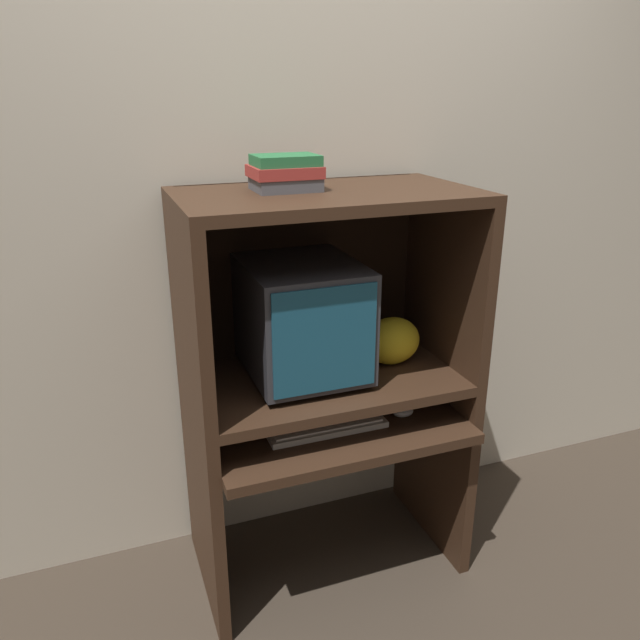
{
  "coord_description": "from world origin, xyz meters",
  "views": [
    {
      "loc": [
        -0.71,
        -1.56,
        1.72
      ],
      "look_at": [
        -0.02,
        0.27,
        0.99
      ],
      "focal_mm": 35.0,
      "sensor_mm": 36.0,
      "label": 1
    }
  ],
  "objects_px": {
    "snack_bag": "(392,341)",
    "book_stack": "(285,173)",
    "mouse": "(403,412)",
    "crt_monitor": "(302,319)",
    "keyboard": "(325,425)"
  },
  "relations": [
    {
      "from": "snack_bag",
      "to": "book_stack",
      "type": "xyz_separation_m",
      "value": [
        -0.37,
        0.04,
        0.6
      ]
    },
    {
      "from": "mouse",
      "to": "snack_bag",
      "type": "xyz_separation_m",
      "value": [
        0.02,
        0.14,
        0.21
      ]
    },
    {
      "from": "keyboard",
      "to": "snack_bag",
      "type": "relative_size",
      "value": 1.96
    },
    {
      "from": "keyboard",
      "to": "snack_bag",
      "type": "bearing_deg",
      "value": 22.63
    },
    {
      "from": "crt_monitor",
      "to": "snack_bag",
      "type": "bearing_deg",
      "value": -3.53
    },
    {
      "from": "mouse",
      "to": "book_stack",
      "type": "relative_size",
      "value": 0.36
    },
    {
      "from": "mouse",
      "to": "keyboard",
      "type": "bearing_deg",
      "value": 177.02
    },
    {
      "from": "crt_monitor",
      "to": "keyboard",
      "type": "height_order",
      "value": "crt_monitor"
    },
    {
      "from": "crt_monitor",
      "to": "keyboard",
      "type": "bearing_deg",
      "value": -78.96
    },
    {
      "from": "crt_monitor",
      "to": "snack_bag",
      "type": "height_order",
      "value": "crt_monitor"
    },
    {
      "from": "snack_bag",
      "to": "mouse",
      "type": "bearing_deg",
      "value": -96.52
    },
    {
      "from": "snack_bag",
      "to": "book_stack",
      "type": "bearing_deg",
      "value": 173.3
    },
    {
      "from": "crt_monitor",
      "to": "book_stack",
      "type": "relative_size",
      "value": 2.1
    },
    {
      "from": "crt_monitor",
      "to": "mouse",
      "type": "relative_size",
      "value": 5.91
    },
    {
      "from": "crt_monitor",
      "to": "keyboard",
      "type": "xyz_separation_m",
      "value": [
        0.03,
        -0.15,
        -0.34
      ]
    }
  ]
}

